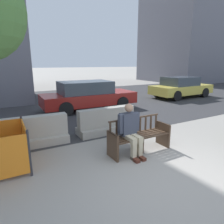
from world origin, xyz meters
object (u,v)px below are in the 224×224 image
at_px(car_taxi_near, 181,87).
at_px(car_sedan_far, 88,95).
at_px(street_bench, 139,137).
at_px(jersey_barrier_centre, 107,122).
at_px(jersey_barrier_left, 32,134).
at_px(seated_person, 130,129).

xyz_separation_m(car_taxi_near, car_sedan_far, (-6.86, -0.30, 0.02)).
relative_size(street_bench, jersey_barrier_centre, 0.84).
bearing_deg(jersey_barrier_left, car_taxi_near, 20.78).
bearing_deg(car_sedan_far, car_taxi_near, 2.48).
xyz_separation_m(seated_person, jersey_barrier_centre, (0.28, 1.80, -0.35)).
distance_m(jersey_barrier_centre, car_taxi_near, 8.56).
bearing_deg(street_bench, car_sedan_far, 82.11).
bearing_deg(jersey_barrier_left, street_bench, -36.07).
relative_size(jersey_barrier_centre, car_sedan_far, 0.43).
bearing_deg(street_bench, jersey_barrier_left, 143.93).
distance_m(jersey_barrier_left, car_sedan_far, 4.73).
bearing_deg(jersey_barrier_centre, car_taxi_near, 26.63).
height_order(street_bench, seated_person, seated_person).
height_order(jersey_barrier_centre, jersey_barrier_left, same).
bearing_deg(car_sedan_far, seated_person, -101.27).
bearing_deg(car_sedan_far, jersey_barrier_centre, -102.52).
relative_size(seated_person, jersey_barrier_centre, 0.65).
distance_m(street_bench, jersey_barrier_centre, 1.74).
xyz_separation_m(street_bench, car_taxi_near, (7.59, 5.57, 0.29)).
bearing_deg(car_taxi_near, jersey_barrier_left, -159.22).
height_order(street_bench, car_taxi_near, car_taxi_near).
distance_m(street_bench, car_taxi_near, 9.42).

